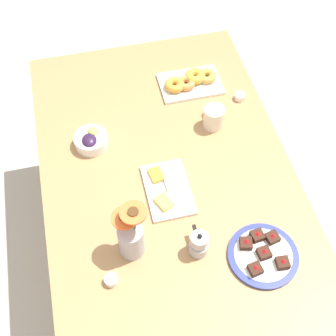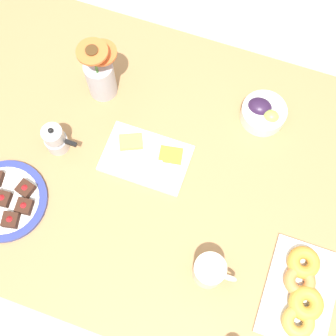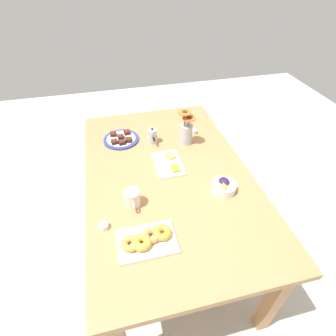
% 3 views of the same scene
% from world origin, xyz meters
% --- Properties ---
extents(ground_plane, '(6.00, 6.00, 0.00)m').
position_xyz_m(ground_plane, '(0.00, 0.00, 0.00)').
color(ground_plane, '#B7B2A8').
extents(dining_table, '(1.60, 1.00, 0.74)m').
position_xyz_m(dining_table, '(0.00, 0.00, 0.65)').
color(dining_table, '#A87A4C').
rests_on(dining_table, ground_plane).
extents(coffee_mug, '(0.12, 0.09, 0.10)m').
position_xyz_m(coffee_mug, '(0.21, -0.25, 0.79)').
color(coffee_mug, silver).
rests_on(coffee_mug, dining_table).
extents(grape_bowl, '(0.14, 0.14, 0.07)m').
position_xyz_m(grape_bowl, '(0.22, 0.28, 0.77)').
color(grape_bowl, white).
rests_on(grape_bowl, dining_table).
extents(cheese_platter, '(0.26, 0.17, 0.03)m').
position_xyz_m(cheese_platter, '(-0.08, 0.02, 0.75)').
color(cheese_platter, white).
rests_on(cheese_platter, dining_table).
extents(croissant_platter, '(0.19, 0.28, 0.05)m').
position_xyz_m(croissant_platter, '(0.46, -0.21, 0.76)').
color(croissant_platter, white).
rests_on(croissant_platter, dining_table).
extents(jam_cup_berry, '(0.05, 0.05, 0.03)m').
position_xyz_m(jam_cup_berry, '(-0.39, 0.29, 0.76)').
color(jam_cup_berry, white).
rests_on(jam_cup_berry, dining_table).
extents(dessert_plate, '(0.25, 0.25, 0.05)m').
position_xyz_m(dessert_plate, '(-0.42, -0.25, 0.75)').
color(dessert_plate, navy).
rests_on(dessert_plate, dining_table).
extents(flower_vase, '(0.11, 0.12, 0.25)m').
position_xyz_m(flower_vase, '(-0.29, 0.20, 0.83)').
color(flower_vase, '#B2B2BC').
rests_on(flower_vase, dining_table).
extents(moka_pot, '(0.11, 0.07, 0.12)m').
position_xyz_m(moka_pot, '(-0.35, -0.03, 0.79)').
color(moka_pot, '#B7B7BC').
rests_on(moka_pot, dining_table).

